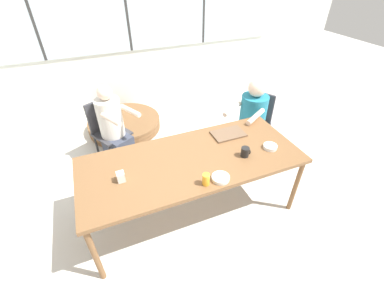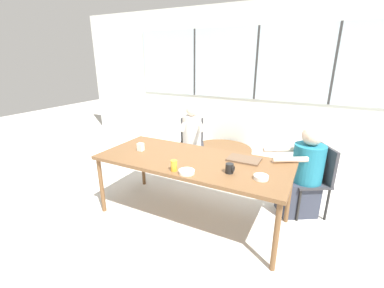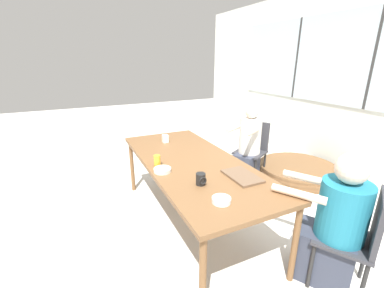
{
  "view_description": "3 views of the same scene",
  "coord_description": "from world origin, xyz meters",
  "px_view_note": "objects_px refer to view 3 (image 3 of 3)",
  "views": [
    {
      "loc": [
        -0.73,
        -1.78,
        2.35
      ],
      "look_at": [
        0.0,
        0.0,
        0.93
      ],
      "focal_mm": 24.0,
      "sensor_mm": 36.0,
      "label": 1
    },
    {
      "loc": [
        1.23,
        -2.39,
        1.84
      ],
      "look_at": [
        0.0,
        0.0,
        0.93
      ],
      "focal_mm": 24.0,
      "sensor_mm": 36.0,
      "label": 2
    },
    {
      "loc": [
        2.19,
        -1.03,
        1.74
      ],
      "look_at": [
        0.0,
        0.0,
        0.93
      ],
      "focal_mm": 24.0,
      "sensor_mm": 36.0,
      "label": 3
    }
  ],
  "objects_px": {
    "person_woman_green_shirt": "(334,227)",
    "milk_carton_small": "(165,139)",
    "bowl_white_shallow": "(221,200)",
    "bowl_cereal": "(162,170)",
    "coffee_mug": "(201,179)",
    "chair_for_woman_green_shirt": "(360,234)",
    "folded_table_stack": "(297,171)",
    "person_man_blue_shirt": "(248,149)",
    "juice_glass": "(157,161)",
    "chair_for_man_blue_shirt": "(253,145)"
  },
  "relations": [
    {
      "from": "person_woman_green_shirt",
      "to": "milk_carton_small",
      "type": "xyz_separation_m",
      "value": [
        -1.83,
        -0.72,
        0.3
      ]
    },
    {
      "from": "bowl_white_shallow",
      "to": "bowl_cereal",
      "type": "height_order",
      "value": "bowl_white_shallow"
    },
    {
      "from": "coffee_mug",
      "to": "person_woman_green_shirt",
      "type": "bearing_deg",
      "value": 52.44
    },
    {
      "from": "chair_for_woman_green_shirt",
      "to": "folded_table_stack",
      "type": "distance_m",
      "value": 2.11
    },
    {
      "from": "person_man_blue_shirt",
      "to": "folded_table_stack",
      "type": "distance_m",
      "value": 0.93
    },
    {
      "from": "milk_carton_small",
      "to": "person_man_blue_shirt",
      "type": "bearing_deg",
      "value": 86.39
    },
    {
      "from": "juice_glass",
      "to": "bowl_cereal",
      "type": "relative_size",
      "value": 0.7
    },
    {
      "from": "person_man_blue_shirt",
      "to": "bowl_white_shallow",
      "type": "height_order",
      "value": "person_man_blue_shirt"
    },
    {
      "from": "person_man_blue_shirt",
      "to": "milk_carton_small",
      "type": "height_order",
      "value": "person_man_blue_shirt"
    },
    {
      "from": "milk_carton_small",
      "to": "bowl_white_shallow",
      "type": "relative_size",
      "value": 0.68
    },
    {
      "from": "chair_for_man_blue_shirt",
      "to": "bowl_cereal",
      "type": "bearing_deg",
      "value": 88.36
    },
    {
      "from": "juice_glass",
      "to": "bowl_white_shallow",
      "type": "distance_m",
      "value": 0.85
    },
    {
      "from": "person_man_blue_shirt",
      "to": "coffee_mug",
      "type": "height_order",
      "value": "person_man_blue_shirt"
    },
    {
      "from": "juice_glass",
      "to": "chair_for_woman_green_shirt",
      "type": "bearing_deg",
      "value": 40.77
    },
    {
      "from": "person_woman_green_shirt",
      "to": "bowl_cereal",
      "type": "bearing_deg",
      "value": 104.9
    },
    {
      "from": "bowl_white_shallow",
      "to": "folded_table_stack",
      "type": "height_order",
      "value": "bowl_white_shallow"
    },
    {
      "from": "chair_for_man_blue_shirt",
      "to": "coffee_mug",
      "type": "xyz_separation_m",
      "value": [
        1.19,
        -1.48,
        0.29
      ]
    },
    {
      "from": "person_man_blue_shirt",
      "to": "milk_carton_small",
      "type": "relative_size",
      "value": 11.88
    },
    {
      "from": "chair_for_man_blue_shirt",
      "to": "bowl_cereal",
      "type": "height_order",
      "value": "chair_for_man_blue_shirt"
    },
    {
      "from": "chair_for_man_blue_shirt",
      "to": "person_woman_green_shirt",
      "type": "relative_size",
      "value": 0.77
    },
    {
      "from": "person_man_blue_shirt",
      "to": "chair_for_woman_green_shirt",
      "type": "bearing_deg",
      "value": 140.25
    },
    {
      "from": "chair_for_woman_green_shirt",
      "to": "milk_carton_small",
      "type": "distance_m",
      "value": 2.15
    },
    {
      "from": "chair_for_man_blue_shirt",
      "to": "person_man_blue_shirt",
      "type": "xyz_separation_m",
      "value": [
        0.08,
        -0.15,
        -0.01
      ]
    },
    {
      "from": "chair_for_man_blue_shirt",
      "to": "person_woman_green_shirt",
      "type": "xyz_separation_m",
      "value": [
        1.82,
        -0.65,
        -0.01
      ]
    },
    {
      "from": "chair_for_woman_green_shirt",
      "to": "bowl_cereal",
      "type": "distance_m",
      "value": 1.63
    },
    {
      "from": "coffee_mug",
      "to": "person_man_blue_shirt",
      "type": "bearing_deg",
      "value": 129.72
    },
    {
      "from": "chair_for_man_blue_shirt",
      "to": "person_woman_green_shirt",
      "type": "height_order",
      "value": "person_woman_green_shirt"
    },
    {
      "from": "juice_glass",
      "to": "milk_carton_small",
      "type": "height_order",
      "value": "juice_glass"
    },
    {
      "from": "chair_for_woman_green_shirt",
      "to": "bowl_white_shallow",
      "type": "distance_m",
      "value": 1.06
    },
    {
      "from": "coffee_mug",
      "to": "folded_table_stack",
      "type": "height_order",
      "value": "coffee_mug"
    },
    {
      "from": "person_woman_green_shirt",
      "to": "bowl_cereal",
      "type": "relative_size",
      "value": 6.98
    },
    {
      "from": "bowl_cereal",
      "to": "folded_table_stack",
      "type": "relative_size",
      "value": 0.14
    },
    {
      "from": "person_woman_green_shirt",
      "to": "juice_glass",
      "type": "height_order",
      "value": "person_woman_green_shirt"
    },
    {
      "from": "person_woman_green_shirt",
      "to": "bowl_white_shallow",
      "type": "distance_m",
      "value": 0.93
    },
    {
      "from": "chair_for_woman_green_shirt",
      "to": "bowl_white_shallow",
      "type": "height_order",
      "value": "chair_for_woman_green_shirt"
    },
    {
      "from": "chair_for_woman_green_shirt",
      "to": "bowl_white_shallow",
      "type": "bearing_deg",
      "value": 121.56
    },
    {
      "from": "folded_table_stack",
      "to": "chair_for_woman_green_shirt",
      "type": "bearing_deg",
      "value": -36.07
    },
    {
      "from": "person_man_blue_shirt",
      "to": "coffee_mug",
      "type": "relative_size",
      "value": 11.27
    },
    {
      "from": "coffee_mug",
      "to": "milk_carton_small",
      "type": "bearing_deg",
      "value": 174.57
    },
    {
      "from": "milk_carton_small",
      "to": "chair_for_man_blue_shirt",
      "type": "bearing_deg",
      "value": 89.95
    },
    {
      "from": "person_man_blue_shirt",
      "to": "bowl_white_shallow",
      "type": "distance_m",
      "value": 1.96
    },
    {
      "from": "person_woman_green_shirt",
      "to": "folded_table_stack",
      "type": "distance_m",
      "value": 2.05
    },
    {
      "from": "chair_for_man_blue_shirt",
      "to": "folded_table_stack",
      "type": "distance_m",
      "value": 0.83
    },
    {
      "from": "person_woman_green_shirt",
      "to": "folded_table_stack",
      "type": "bearing_deg",
      "value": 18.77
    },
    {
      "from": "bowl_cereal",
      "to": "folded_table_stack",
      "type": "height_order",
      "value": "bowl_cereal"
    },
    {
      "from": "person_man_blue_shirt",
      "to": "folded_table_stack",
      "type": "bearing_deg",
      "value": -132.62
    },
    {
      "from": "coffee_mug",
      "to": "bowl_white_shallow",
      "type": "bearing_deg",
      "value": 1.77
    },
    {
      "from": "chair_for_woman_green_shirt",
      "to": "person_woman_green_shirt",
      "type": "relative_size",
      "value": 0.77
    },
    {
      "from": "person_man_blue_shirt",
      "to": "bowl_white_shallow",
      "type": "bearing_deg",
      "value": 109.59
    },
    {
      "from": "person_woman_green_shirt",
      "to": "folded_table_stack",
      "type": "relative_size",
      "value": 0.96
    }
  ]
}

